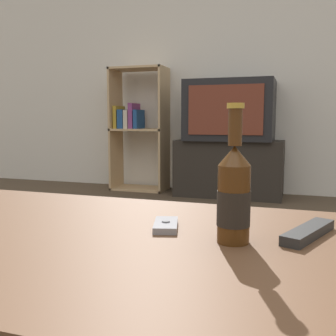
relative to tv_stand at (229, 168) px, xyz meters
The scene contains 8 objects.
back_wall 1.10m from the tv_stand, 60.86° to the left, with size 8.00×0.05×2.60m.
coffee_table 2.76m from the tv_stand, 86.85° to the right, with size 1.35×0.73×0.44m.
tv_stand is the anchor object (origin of this frame).
television 0.51m from the tv_stand, 90.00° to the right, with size 0.75×0.49×0.52m.
bookshelf 0.98m from the tv_stand, behind, with size 0.52×0.30×1.16m.
beer_bottle 2.77m from the tv_stand, 80.40° to the right, with size 0.06×0.06×0.26m.
cell_phone 2.69m from the tv_stand, 83.45° to the right, with size 0.08×0.11×0.02m.
remote_control 2.71m from the tv_stand, 77.20° to the right, with size 0.11×0.19×0.02m.
Camera 1 is at (0.42, -0.70, 0.68)m, focal length 42.00 mm.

